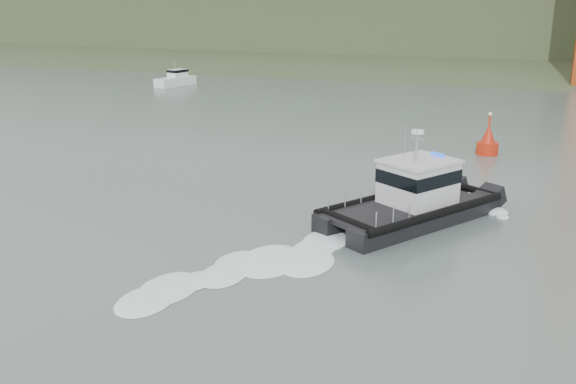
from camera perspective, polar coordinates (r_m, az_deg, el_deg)
name	(u,v)px	position (r m, az deg, el deg)	size (l,w,h in m)	color
ground	(229,298)	(27.19, -5.26, -9.36)	(400.00, 400.00, 0.00)	#4B5954
headlands	(479,21)	(147.89, 16.63, 14.34)	(500.00, 105.36, 27.12)	#36492A
patrol_boat	(413,198)	(36.24, 11.07, -0.52)	(9.28, 11.41, 5.33)	black
motorboat	(176,79)	(93.34, -9.92, 9.85)	(3.71, 6.75, 3.53)	white
nav_buoy	(488,143)	(53.42, 17.33, 4.21)	(1.72, 1.72, 3.58)	red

